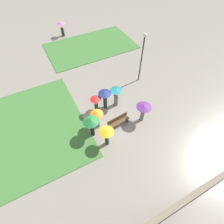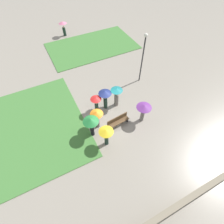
% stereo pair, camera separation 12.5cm
% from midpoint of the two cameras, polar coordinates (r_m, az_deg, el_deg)
% --- Properties ---
extents(ground_plane, '(90.00, 90.00, 0.00)m').
position_cam_midpoint_polar(ground_plane, '(14.96, -1.40, -1.03)').
color(ground_plane, gray).
extents(lawn_patch_near, '(9.85, 9.64, 0.06)m').
position_cam_midpoint_polar(lawn_patch_near, '(15.68, -27.40, -5.80)').
color(lawn_patch_near, '#427A38').
rests_on(lawn_patch_near, ground_plane).
extents(lawn_patch_far, '(10.62, 6.45, 0.06)m').
position_cam_midpoint_polar(lawn_patch_far, '(23.45, -6.32, 20.66)').
color(lawn_patch_far, '#427A38').
rests_on(lawn_patch_far, ground_plane).
extents(parapet_wall, '(45.00, 0.35, 0.88)m').
position_cam_midpoint_polar(parapet_wall, '(12.00, 18.57, -28.33)').
color(parapet_wall, gray).
rests_on(parapet_wall, ground_plane).
extents(park_bench, '(1.89, 0.60, 0.90)m').
position_cam_midpoint_polar(park_bench, '(14.01, 2.18, -2.95)').
color(park_bench, brown).
rests_on(park_bench, ground_plane).
extents(lamp_post, '(0.32, 0.32, 4.88)m').
position_cam_midpoint_polar(lamp_post, '(16.50, 10.39, 18.40)').
color(lamp_post, '#2D2D30').
rests_on(lamp_post, ground_plane).
extents(crowd_person_green, '(1.17, 1.17, 1.98)m').
position_cam_midpoint_polar(crowd_person_green, '(12.65, -6.59, -3.46)').
color(crowd_person_green, black).
rests_on(crowd_person_green, ground_plane).
extents(crowd_person_purple, '(1.20, 1.20, 1.84)m').
position_cam_midpoint_polar(crowd_person_purple, '(13.76, 10.58, 1.04)').
color(crowd_person_purple, slate).
rests_on(crowd_person_purple, ground_plane).
extents(crowd_person_navy, '(1.09, 1.09, 2.01)m').
position_cam_midpoint_polar(crowd_person_navy, '(14.40, -2.01, 5.46)').
color(crowd_person_navy, '#1E3328').
rests_on(crowd_person_navy, ground_plane).
extents(crowd_person_teal, '(1.02, 1.02, 1.97)m').
position_cam_midpoint_polar(crowd_person_teal, '(14.79, 1.72, 5.79)').
color(crowd_person_teal, slate).
rests_on(crowd_person_teal, ground_plane).
extents(crowd_person_red, '(0.90, 0.90, 1.78)m').
position_cam_midpoint_polar(crowd_person_red, '(14.32, -4.97, 3.44)').
color(crowd_person_red, '#1E3328').
rests_on(crowd_person_red, ground_plane).
extents(crowd_person_yellow, '(1.05, 1.05, 1.83)m').
position_cam_midpoint_polar(crowd_person_yellow, '(12.28, -1.61, -7.08)').
color(crowd_person_yellow, '#1E3328').
rests_on(crowd_person_yellow, ground_plane).
extents(crowd_person_orange, '(1.01, 1.01, 1.85)m').
position_cam_midpoint_polar(crowd_person_orange, '(13.21, -4.74, -1.15)').
color(crowd_person_orange, slate).
rests_on(crowd_person_orange, ground_plane).
extents(lone_walker_far_path, '(1.02, 1.02, 1.82)m').
position_cam_midpoint_polar(lone_walker_far_path, '(25.89, -15.50, 25.42)').
color(lone_walker_far_path, '#1E3328').
rests_on(lone_walker_far_path, ground_plane).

